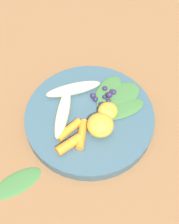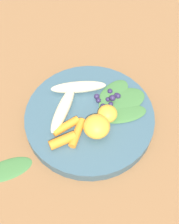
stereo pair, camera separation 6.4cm
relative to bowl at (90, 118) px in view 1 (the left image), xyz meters
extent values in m
plane|color=brown|center=(0.00, 0.00, -0.01)|extent=(2.40, 2.40, 0.00)
cylinder|color=#385666|center=(0.00, 0.00, 0.00)|extent=(0.28, 0.28, 0.03)
ellipsoid|color=beige|center=(-0.05, -0.01, 0.03)|extent=(0.03, 0.12, 0.03)
ellipsoid|color=beige|center=(-0.05, 0.05, 0.03)|extent=(0.12, 0.08, 0.03)
ellipsoid|color=#F4A833|center=(0.04, 0.01, 0.03)|extent=(0.04, 0.04, 0.03)
ellipsoid|color=#F4A833|center=(0.03, -0.03, 0.03)|extent=(0.05, 0.05, 0.04)
cylinder|color=orange|center=(-0.03, -0.05, 0.02)|extent=(0.05, 0.06, 0.02)
cylinder|color=orange|center=(-0.03, -0.08, 0.02)|extent=(0.05, 0.05, 0.02)
cylinder|color=orange|center=(-0.01, -0.06, 0.02)|extent=(0.02, 0.07, 0.02)
sphere|color=#2D234C|center=(0.02, 0.07, 0.02)|extent=(0.01, 0.01, 0.01)
sphere|color=#2D234C|center=(0.01, 0.04, 0.02)|extent=(0.01, 0.01, 0.01)
sphere|color=#2D234C|center=(0.03, 0.05, 0.02)|extent=(0.01, 0.01, 0.01)
sphere|color=#2D234C|center=(0.04, 0.06, 0.02)|extent=(0.01, 0.01, 0.01)
sphere|color=#2D234C|center=(0.04, 0.05, 0.03)|extent=(0.01, 0.01, 0.01)
sphere|color=#2D234C|center=(0.02, 0.03, 0.02)|extent=(0.01, 0.01, 0.01)
sphere|color=#2D234C|center=(0.04, 0.04, 0.02)|extent=(0.01, 0.01, 0.01)
sphere|color=#2D234C|center=(0.00, 0.05, 0.02)|extent=(0.01, 0.01, 0.01)
sphere|color=#2D234C|center=(0.04, 0.07, 0.02)|extent=(0.01, 0.01, 0.01)
cylinder|color=white|center=(0.03, 0.07, 0.01)|extent=(0.04, 0.04, 0.00)
ellipsoid|color=#3D7038|center=(0.07, 0.02, 0.02)|extent=(0.11, 0.09, 0.00)
ellipsoid|color=#3D7038|center=(0.06, 0.06, 0.02)|extent=(0.12, 0.12, 0.00)
ellipsoid|color=#3D7038|center=(0.03, 0.07, 0.02)|extent=(0.08, 0.10, 0.00)
ellipsoid|color=#3D7038|center=(-0.12, -0.17, -0.01)|extent=(0.11, 0.10, 0.01)
camera|label=1|loc=(0.06, -0.35, 0.56)|focal=48.38mm
camera|label=2|loc=(0.12, -0.33, 0.56)|focal=48.38mm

